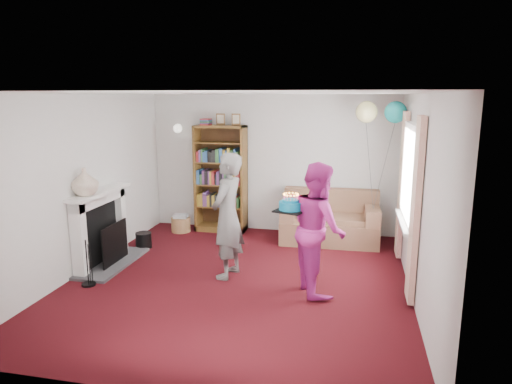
% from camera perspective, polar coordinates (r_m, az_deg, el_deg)
% --- Properties ---
extents(ground, '(5.00, 5.00, 0.00)m').
position_cam_1_polar(ground, '(6.34, -2.24, -10.99)').
color(ground, black).
rests_on(ground, ground).
extents(wall_back, '(4.50, 0.02, 2.50)m').
position_cam_1_polar(wall_back, '(8.38, 1.97, 3.55)').
color(wall_back, silver).
rests_on(wall_back, ground).
extents(wall_left, '(0.02, 5.00, 2.50)m').
position_cam_1_polar(wall_left, '(6.88, -20.89, 0.95)').
color(wall_left, silver).
rests_on(wall_left, ground).
extents(wall_right, '(0.02, 5.00, 2.50)m').
position_cam_1_polar(wall_right, '(5.83, 19.69, -0.81)').
color(wall_right, silver).
rests_on(wall_right, ground).
extents(ceiling, '(4.50, 5.00, 0.01)m').
position_cam_1_polar(ceiling, '(5.84, -2.44, 12.30)').
color(ceiling, white).
rests_on(ceiling, wall_back).
extents(fireplace, '(0.55, 1.80, 1.12)m').
position_cam_1_polar(fireplace, '(7.11, -18.45, -4.66)').
color(fireplace, '#3F3F42').
rests_on(fireplace, ground).
extents(window_bay, '(0.14, 2.02, 2.20)m').
position_cam_1_polar(window_bay, '(6.42, 18.52, -0.05)').
color(window_bay, white).
rests_on(window_bay, ground).
extents(wall_sconce, '(0.16, 0.23, 0.16)m').
position_cam_1_polar(wall_sconce, '(8.66, -9.76, 7.85)').
color(wall_sconce, gold).
rests_on(wall_sconce, ground).
extents(bookcase, '(0.92, 0.42, 2.16)m').
position_cam_1_polar(bookcase, '(8.44, -4.37, 1.55)').
color(bookcase, '#472B14').
rests_on(bookcase, ground).
extents(sofa, '(1.64, 0.87, 0.87)m').
position_cam_1_polar(sofa, '(8.02, 9.22, -3.72)').
color(sofa, brown).
rests_on(sofa, ground).
extents(wicker_basket, '(0.35, 0.35, 0.32)m').
position_cam_1_polar(wicker_basket, '(8.58, -9.38, -3.96)').
color(wicker_basket, '#895F40').
rests_on(wicker_basket, ground).
extents(person_striped, '(0.51, 0.69, 1.73)m').
position_cam_1_polar(person_striped, '(6.23, -3.57, -3.01)').
color(person_striped, black).
rests_on(person_striped, ground).
extents(person_magenta, '(0.90, 0.99, 1.67)m').
position_cam_1_polar(person_magenta, '(5.80, 7.79, -4.48)').
color(person_magenta, '#A82177').
rests_on(person_magenta, ground).
extents(birthday_cake, '(0.35, 0.35, 0.22)m').
position_cam_1_polar(birthday_cake, '(5.67, 4.36, -1.74)').
color(birthday_cake, black).
rests_on(birthday_cake, ground).
extents(balloons, '(0.78, 0.34, 1.74)m').
position_cam_1_polar(balloons, '(7.51, 15.36, 9.61)').
color(balloons, '#3F3F3F').
rests_on(balloons, ground).
extents(mantel_vase, '(0.41, 0.41, 0.38)m').
position_cam_1_polar(mantel_vase, '(6.67, -20.61, 1.21)').
color(mantel_vase, beige).
rests_on(mantel_vase, fireplace).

